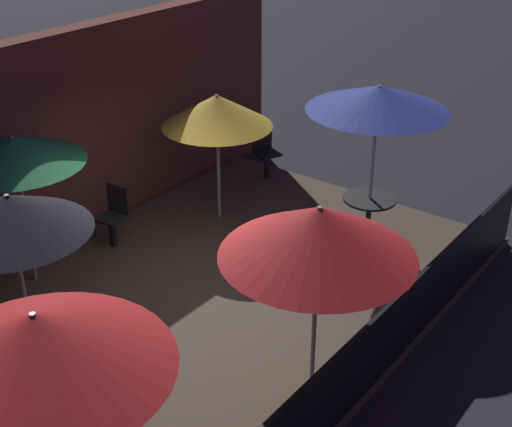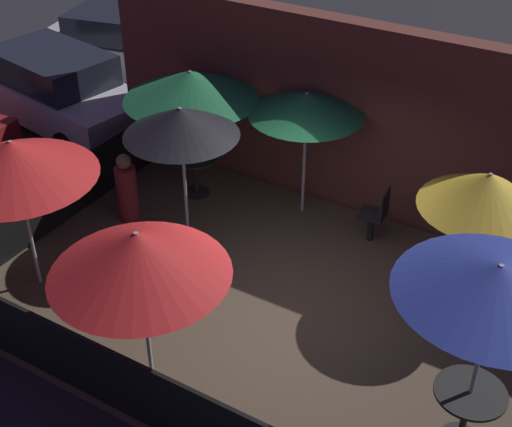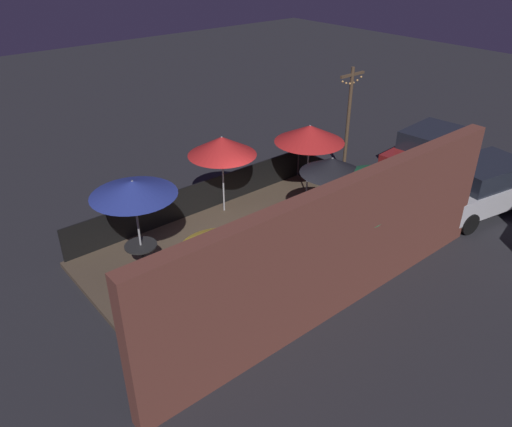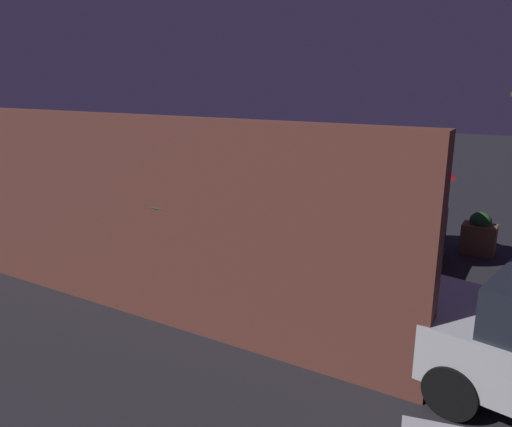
% 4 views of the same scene
% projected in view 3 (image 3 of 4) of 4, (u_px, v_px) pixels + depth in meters
% --- Properties ---
extents(ground_plane, '(60.00, 60.00, 0.00)m').
position_uv_depth(ground_plane, '(254.00, 253.00, 13.41)').
color(ground_plane, '#26262B').
extents(patio_deck, '(8.47, 5.39, 0.12)m').
position_uv_depth(patio_deck, '(254.00, 251.00, 13.38)').
color(patio_deck, brown).
rests_on(patio_deck, ground_plane).
extents(building_wall, '(10.07, 0.36, 3.24)m').
position_uv_depth(building_wall, '(340.00, 249.00, 10.66)').
color(building_wall, brown).
rests_on(building_wall, ground_plane).
extents(fence_front, '(8.27, 0.05, 0.95)m').
position_uv_depth(fence_front, '(197.00, 198.00, 14.89)').
color(fence_front, black).
rests_on(fence_front, patio_deck).
extents(fence_side_left, '(0.05, 5.19, 0.95)m').
position_uv_depth(fence_side_left, '(358.00, 188.00, 15.45)').
color(fence_side_left, black).
rests_on(fence_side_left, patio_deck).
extents(patio_umbrella_0, '(2.20, 2.20, 2.26)m').
position_uv_depth(patio_umbrella_0, '(382.00, 174.00, 12.75)').
color(patio_umbrella_0, '#B2B2B7').
rests_on(patio_umbrella_0, patio_deck).
extents(patio_umbrella_1, '(2.02, 2.02, 2.50)m').
position_uv_depth(patio_umbrella_1, '(133.00, 188.00, 11.36)').
color(patio_umbrella_1, '#B2B2B7').
rests_on(patio_umbrella_1, patio_deck).
extents(patio_umbrella_2, '(1.81, 1.81, 2.14)m').
position_uv_depth(patio_umbrella_2, '(347.00, 204.00, 11.46)').
color(patio_umbrella_2, '#B2B2B7').
rests_on(patio_umbrella_2, patio_deck).
extents(patio_umbrella_3, '(1.73, 1.73, 2.08)m').
position_uv_depth(patio_umbrella_3, '(219.00, 239.00, 10.40)').
color(patio_umbrella_3, '#B2B2B7').
rests_on(patio_umbrella_3, patio_deck).
extents(patio_umbrella_4, '(1.71, 1.71, 2.25)m').
position_uv_depth(patio_umbrella_4, '(332.00, 166.00, 13.16)').
color(patio_umbrella_4, '#B2B2B7').
rests_on(patio_umbrella_4, patio_deck).
extents(patio_umbrella_5, '(1.99, 1.99, 2.37)m').
position_uv_depth(patio_umbrella_5, '(222.00, 146.00, 14.18)').
color(patio_umbrella_5, '#B2B2B7').
rests_on(patio_umbrella_5, patio_deck).
extents(patio_umbrella_6, '(2.16, 2.16, 2.32)m').
position_uv_depth(patio_umbrella_6, '(310.00, 134.00, 15.17)').
color(patio_umbrella_6, '#B2B2B7').
rests_on(patio_umbrella_6, patio_deck).
extents(dining_table_0, '(0.82, 0.82, 0.74)m').
position_uv_depth(dining_table_0, '(375.00, 222.00, 13.46)').
color(dining_table_0, black).
rests_on(dining_table_0, patio_deck).
extents(dining_table_1, '(0.79, 0.79, 0.77)m').
position_uv_depth(dining_table_1, '(142.00, 250.00, 12.20)').
color(dining_table_1, black).
rests_on(dining_table_1, patio_deck).
extents(patio_chair_0, '(0.52, 0.52, 0.93)m').
position_uv_depth(patio_chair_0, '(161.00, 333.00, 9.84)').
color(patio_chair_0, black).
rests_on(patio_chair_0, patio_deck).
extents(patio_chair_1, '(0.43, 0.43, 0.94)m').
position_uv_depth(patio_chair_1, '(296.00, 274.00, 11.52)').
color(patio_chair_1, black).
rests_on(patio_chair_1, patio_deck).
extents(patron_0, '(0.48, 0.48, 1.19)m').
position_uv_depth(patron_0, '(353.00, 202.00, 14.56)').
color(patron_0, maroon).
rests_on(patron_0, patio_deck).
extents(planter_box, '(0.71, 0.50, 0.96)m').
position_uv_depth(planter_box, '(304.00, 158.00, 17.91)').
color(planter_box, brown).
rests_on(planter_box, ground_plane).
extents(light_post, '(1.10, 0.12, 3.74)m').
position_uv_depth(light_post, '(349.00, 116.00, 16.84)').
color(light_post, brown).
rests_on(light_post, ground_plane).
extents(parked_car_0, '(4.10, 2.06, 1.62)m').
position_uv_depth(parked_car_0, '(430.00, 150.00, 17.48)').
color(parked_car_0, maroon).
rests_on(parked_car_0, ground_plane).
extents(parked_car_1, '(4.58, 2.46, 1.62)m').
position_uv_depth(parked_car_1, '(482.00, 186.00, 15.04)').
color(parked_car_1, silver).
rests_on(parked_car_1, ground_plane).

